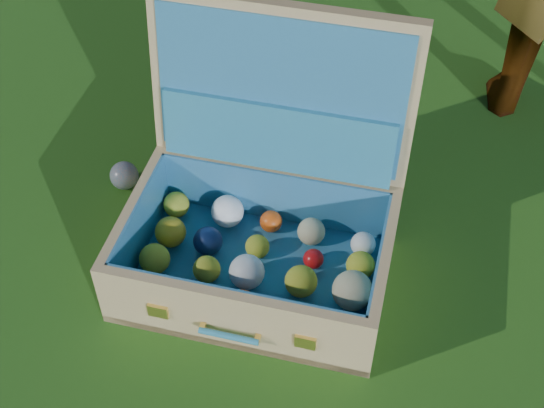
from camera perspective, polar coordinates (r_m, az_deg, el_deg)
The scene contains 3 objects.
ground at distance 1.82m, azimuth 4.53°, elevation -4.92°, with size 60.00×60.00×0.00m, color #215114.
stray_ball at distance 2.02m, azimuth -11.07°, elevation 2.12°, with size 0.08×0.08×0.08m, color teal.
suitcase at distance 1.73m, azimuth -0.64°, elevation -0.25°, with size 0.70×0.62×0.58m.
Camera 1 is at (0.41, -1.08, 1.41)m, focal length 50.00 mm.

